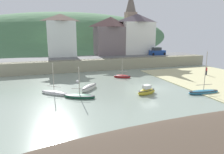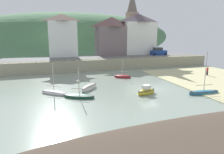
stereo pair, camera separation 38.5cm
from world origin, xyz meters
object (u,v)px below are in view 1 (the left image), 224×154
(sailboat_nearest_shore, at_px, (54,93))
(motorboat_with_cabin, at_px, (203,92))
(mooring_buoy, at_px, (78,82))
(sailboat_far_left, at_px, (147,91))
(parked_car_near_slipway, at_px, (157,52))
(person_near_water, at_px, (206,70))
(waterfront_building_centre, at_px, (111,36))
(church_with_spire, at_px, (131,21))
(waterfront_building_left, at_px, (61,35))
(sailboat_blue_trim, at_px, (89,88))
(sailboat_white_hull, at_px, (122,76))
(waterfront_building_right, at_px, (137,34))
(rowboat_small_beached, at_px, (80,96))

(sailboat_nearest_shore, relative_size, motorboat_with_cabin, 0.74)
(mooring_buoy, bearing_deg, sailboat_far_left, -49.46)
(parked_car_near_slipway, bearing_deg, person_near_water, -84.39)
(waterfront_building_centre, height_order, person_near_water, waterfront_building_centre)
(church_with_spire, bearing_deg, sailboat_far_left, -109.53)
(person_near_water, bearing_deg, sailboat_nearest_shore, -173.09)
(waterfront_building_left, distance_m, waterfront_building_centre, 12.52)
(sailboat_blue_trim, bearing_deg, church_with_spire, 7.82)
(sailboat_white_hull, bearing_deg, church_with_spire, 93.95)
(waterfront_building_right, relative_size, sailboat_far_left, 3.41)
(waterfront_building_right, relative_size, person_near_water, 6.55)
(waterfront_building_centre, height_order, mooring_buoy, waterfront_building_centre)
(parked_car_near_slipway, bearing_deg, waterfront_building_right, 130.83)
(waterfront_building_centre, xyz_separation_m, person_near_water, (12.69, -20.47, -6.33))
(waterfront_building_centre, distance_m, sailboat_far_left, 28.79)
(waterfront_building_right, bearing_deg, waterfront_building_left, 180.00)
(waterfront_building_right, relative_size, rowboat_small_beached, 2.52)
(waterfront_building_centre, xyz_separation_m, mooring_buoy, (-11.83, -18.45, -7.14))
(parked_car_near_slipway, distance_m, mooring_buoy, 27.17)
(waterfront_building_centre, relative_size, mooring_buoy, 16.41)
(church_with_spire, relative_size, mooring_buoy, 29.35)
(sailboat_far_left, distance_m, sailboat_white_hull, 10.58)
(sailboat_white_hull, height_order, parked_car_near_slipway, parked_car_near_slipway)
(waterfront_building_left, distance_m, waterfront_building_right, 20.00)
(rowboat_small_beached, bearing_deg, waterfront_building_right, 79.83)
(motorboat_with_cabin, xyz_separation_m, person_near_water, (9.21, 9.49, 0.75))
(sailboat_far_left, distance_m, sailboat_blue_trim, 8.27)
(waterfront_building_centre, distance_m, parked_car_near_slipway, 12.83)
(sailboat_far_left, relative_size, parked_car_near_slipway, 0.76)
(sailboat_blue_trim, bearing_deg, waterfront_building_right, 3.16)
(waterfront_building_right, height_order, motorboat_with_cabin, waterfront_building_right)
(waterfront_building_left, distance_m, rowboat_small_beached, 27.44)
(church_with_spire, distance_m, parked_car_near_slipway, 12.42)
(sailboat_white_hull, bearing_deg, parked_car_near_slipway, 71.38)
(waterfront_building_right, bearing_deg, sailboat_white_hull, -122.47)
(waterfront_building_right, distance_m, person_near_water, 22.19)
(waterfront_building_right, relative_size, church_with_spire, 0.61)
(waterfront_building_left, xyz_separation_m, waterfront_building_right, (19.99, -0.00, 0.27))
(sailboat_far_left, height_order, sailboat_white_hull, sailboat_white_hull)
(church_with_spire, height_order, sailboat_nearest_shore, church_with_spire)
(waterfront_building_left, height_order, church_with_spire, church_with_spire)
(waterfront_building_left, xyz_separation_m, rowboat_small_beached, (-0.33, -26.45, -7.30))
(waterfront_building_right, height_order, sailboat_far_left, waterfront_building_right)
(waterfront_building_centre, height_order, sailboat_white_hull, waterfront_building_centre)
(motorboat_with_cabin, height_order, sailboat_white_hull, motorboat_with_cabin)
(waterfront_building_centre, height_order, sailboat_nearest_shore, waterfront_building_centre)
(waterfront_building_centre, xyz_separation_m, parked_car_near_slipway, (11.28, -4.50, -4.12))
(sailboat_nearest_shore, height_order, person_near_water, sailboat_nearest_shore)
(mooring_buoy, bearing_deg, motorboat_with_cabin, -36.93)
(sailboat_nearest_shore, relative_size, mooring_buoy, 7.39)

